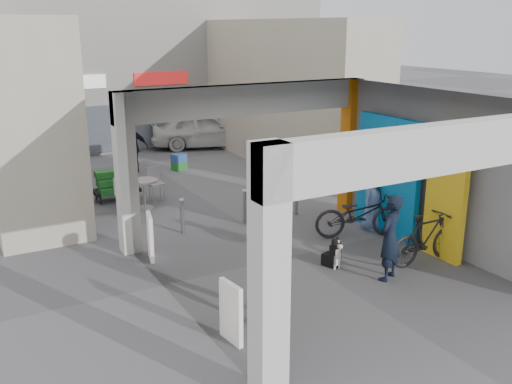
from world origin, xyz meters
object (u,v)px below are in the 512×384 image
cafe_set (137,194)px  man_elderly (373,200)px  produce_stand (116,188)px  man_with_dog (390,238)px  bicycle_front (359,215)px  bicycle_rear (426,238)px  white_van (205,129)px  border_collie (334,255)px  man_back_turned (274,267)px  man_crates (133,147)px

cafe_set → man_elderly: 6.41m
produce_stand → man_elderly: bearing=-28.3°
man_elderly → man_with_dog: bearing=-143.2°
bicycle_front → cafe_set: bearing=58.9°
bicycle_rear → white_van: bearing=-3.7°
border_collie → man_back_turned: (-2.18, -1.24, 0.68)m
man_with_dog → man_elderly: size_ratio=1.16×
man_elderly → bicycle_rear: 2.20m
man_back_turned → bicycle_front: bearing=0.2°
bicycle_front → bicycle_rear: bearing=-151.3°
cafe_set → white_van: white_van is taller
man_back_turned → bicycle_front: (3.74, 2.38, -0.40)m
border_collie → man_elderly: 2.65m
man_elderly → border_collie: bearing=-166.4°
cafe_set → produce_stand: 0.90m
white_van → bicycle_rear: bearing=-164.5°
cafe_set → border_collie: size_ratio=2.31×
bicycle_front → produce_stand: bearing=56.9°
border_collie → man_elderly: (2.20, 1.40, 0.47)m
bicycle_front → bicycle_rear: bicycle_rear is taller
man_back_turned → bicycle_rear: 4.04m
produce_stand → man_with_dog: size_ratio=0.74×
cafe_set → white_van: size_ratio=0.36×
white_van → produce_stand: bearing=155.3°
border_collie → man_with_dog: 1.28m
border_collie → man_back_turned: bearing=-169.5°
man_crates → bicycle_rear: 10.83m
border_collie → bicycle_front: bicycle_front is taller
man_with_dog → man_crates: 10.78m
border_collie → man_crates: size_ratio=0.39×
cafe_set → produce_stand: (-0.33, 0.84, -0.00)m
bicycle_front → man_with_dog: bearing=176.4°
man_crates → man_back_turned: bearing=97.2°
cafe_set → man_elderly: (4.42, -4.62, 0.41)m
bicycle_front → border_collie: bearing=147.4°
cafe_set → border_collie: (2.23, -6.03, -0.07)m
border_collie → man_elderly: man_elderly is taller
man_crates → cafe_set: bearing=86.3°
border_collie → bicycle_rear: bearing=-41.8°
cafe_set → bicycle_front: bearing=-52.2°
man_elderly → white_van: bearing=68.5°
cafe_set → white_van: (4.89, 6.27, 0.41)m
border_collie → white_van: 12.59m
produce_stand → bicycle_front: size_ratio=0.61×
produce_stand → border_collie: produce_stand is taller
cafe_set → man_elderly: man_elderly is taller
cafe_set → man_back_turned: man_back_turned is taller
cafe_set → bicycle_rear: 7.89m
man_with_dog → man_elderly: man_with_dog is taller
cafe_set → man_with_dog: man_with_dog is taller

